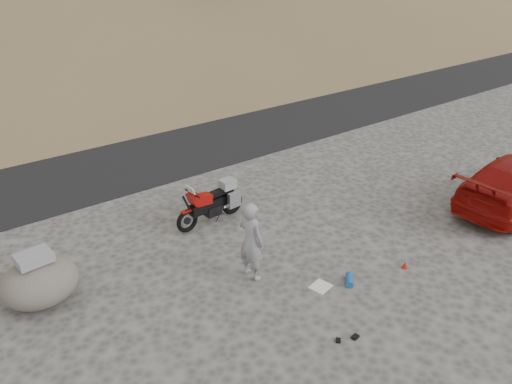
{
  "coord_description": "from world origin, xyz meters",
  "views": [
    {
      "loc": [
        -5.29,
        -6.97,
        6.59
      ],
      "look_at": [
        1.28,
        1.88,
        1.0
      ],
      "focal_mm": 35.0,
      "sensor_mm": 36.0,
      "label": 1
    }
  ],
  "objects": [
    {
      "name": "ground",
      "position": [
        0.0,
        0.0,
        0.0
      ],
      "size": [
        140.0,
        140.0,
        0.0
      ],
      "primitive_type": "plane",
      "color": "#464441",
      "rests_on": "ground"
    },
    {
      "name": "motorcycle",
      "position": [
        0.59,
        2.79,
        0.53
      ],
      "size": [
        2.09,
        0.71,
        1.24
      ],
      "rotation": [
        0.0,
        0.0,
        0.09
      ],
      "color": "black",
      "rests_on": "ground"
    },
    {
      "name": "man",
      "position": [
        -0.05,
        0.26,
        0.0
      ],
      "size": [
        0.53,
        0.72,
        1.81
      ],
      "primitive_type": "imported",
      "rotation": [
        0.0,
        0.0,
        1.72
      ],
      "color": "gray",
      "rests_on": "ground"
    },
    {
      "name": "gear_glove_a",
      "position": [
        0.37,
        -2.43,
        0.02
      ],
      "size": [
        0.16,
        0.13,
        0.04
      ],
      "primitive_type": "cube",
      "rotation": [
        0.0,
        0.0,
        0.16
      ],
      "color": "black",
      "rests_on": "ground"
    },
    {
      "name": "gear_white_cloth",
      "position": [
        0.9,
        -0.94,
        0.01
      ],
      "size": [
        0.49,
        0.46,
        0.01
      ],
      "primitive_type": "cube",
      "rotation": [
        0.0,
        0.0,
        0.22
      ],
      "color": "white",
      "rests_on": "ground"
    },
    {
      "name": "gear_funnel",
      "position": [
        2.88,
        -1.56,
        0.09
      ],
      "size": [
        0.18,
        0.18,
        0.17
      ],
      "primitive_type": "cone",
      "rotation": [
        0.0,
        0.0,
        -0.43
      ],
      "color": "red",
      "rests_on": "ground"
    },
    {
      "name": "road",
      "position": [
        0.0,
        9.0,
        0.0
      ],
      "size": [
        120.0,
        7.0,
        0.05
      ],
      "primitive_type": "cube",
      "color": "black",
      "rests_on": "ground"
    },
    {
      "name": "gear_blue_mat",
      "position": [
        1.49,
        -1.2,
        0.08
      ],
      "size": [
        0.39,
        0.39,
        0.16
      ],
      "primitive_type": "cylinder",
      "rotation": [
        0.0,
        1.57,
        0.78
      ],
      "color": "#1A529D",
      "rests_on": "ground"
    },
    {
      "name": "boulder",
      "position": [
        -3.96,
        2.07,
        0.51
      ],
      "size": [
        1.67,
        1.47,
        1.17
      ],
      "rotation": [
        0.0,
        0.0,
        -0.13
      ],
      "color": "#5E5950",
      "rests_on": "ground"
    },
    {
      "name": "gear_glove_b",
      "position": [
        0.05,
        -2.31,
        0.02
      ],
      "size": [
        0.14,
        0.14,
        0.04
      ],
      "primitive_type": "cube",
      "rotation": [
        0.0,
        0.0,
        0.78
      ],
      "color": "black",
      "rests_on": "ground"
    }
  ]
}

